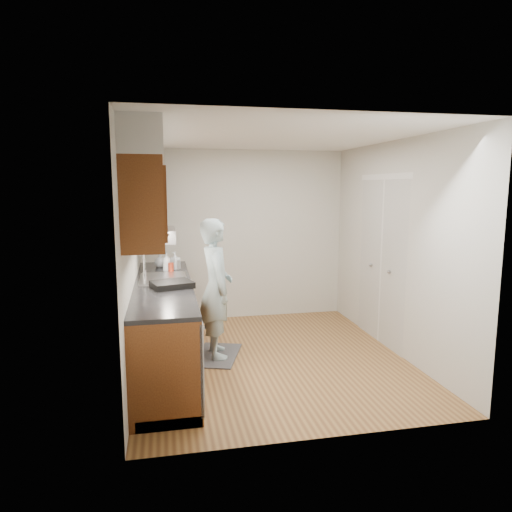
# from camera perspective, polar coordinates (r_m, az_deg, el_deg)

# --- Properties ---
(floor) EXTENTS (3.50, 3.50, 0.00)m
(floor) POSITION_cam_1_polar(r_m,az_deg,el_deg) (5.42, 1.89, -12.58)
(floor) COLOR olive
(floor) RESTS_ON ground
(ceiling) EXTENTS (3.50, 3.50, 0.00)m
(ceiling) POSITION_cam_1_polar(r_m,az_deg,el_deg) (5.08, 2.03, 14.72)
(ceiling) COLOR white
(ceiling) RESTS_ON wall_left
(wall_left) EXTENTS (0.02, 3.50, 2.50)m
(wall_left) POSITION_cam_1_polar(r_m,az_deg,el_deg) (4.98, -15.09, 0.12)
(wall_left) COLOR beige
(wall_left) RESTS_ON floor
(wall_right) EXTENTS (0.02, 3.50, 2.50)m
(wall_right) POSITION_cam_1_polar(r_m,az_deg,el_deg) (5.64, 16.95, 1.02)
(wall_right) COLOR beige
(wall_right) RESTS_ON floor
(wall_back) EXTENTS (3.00, 0.02, 2.50)m
(wall_back) POSITION_cam_1_polar(r_m,az_deg,el_deg) (6.80, -1.47, 2.63)
(wall_back) COLOR beige
(wall_back) RESTS_ON floor
(counter) EXTENTS (0.64, 2.80, 1.30)m
(counter) POSITION_cam_1_polar(r_m,az_deg,el_deg) (5.13, -11.37, -8.22)
(counter) COLOR brown
(counter) RESTS_ON floor
(upper_cabinets) EXTENTS (0.47, 2.80, 1.21)m
(upper_cabinets) POSITION_cam_1_polar(r_m,az_deg,el_deg) (4.96, -13.42, 8.27)
(upper_cabinets) COLOR brown
(upper_cabinets) RESTS_ON wall_left
(closet_door) EXTENTS (0.02, 1.22, 2.05)m
(closet_door) POSITION_cam_1_polar(r_m,az_deg,el_deg) (5.93, 15.38, -0.76)
(closet_door) COLOR silver
(closet_door) RESTS_ON wall_right
(floor_mat) EXTENTS (0.70, 0.90, 0.01)m
(floor_mat) POSITION_cam_1_polar(r_m,az_deg,el_deg) (5.49, -4.90, -12.24)
(floor_mat) COLOR #555557
(floor_mat) RESTS_ON floor
(person) EXTENTS (0.46, 0.66, 1.81)m
(person) POSITION_cam_1_polar(r_m,az_deg,el_deg) (5.24, -5.03, -2.87)
(person) COLOR #9CB8BE
(person) RESTS_ON floor_mat
(soap_bottle_a) EXTENTS (0.10, 0.10, 0.24)m
(soap_bottle_a) POSITION_cam_1_polar(r_m,az_deg,el_deg) (5.61, -11.12, -0.77)
(soap_bottle_a) COLOR silver
(soap_bottle_a) RESTS_ON counter
(soap_bottle_b) EXTENTS (0.14, 0.14, 0.22)m
(soap_bottle_b) POSITION_cam_1_polar(r_m,az_deg,el_deg) (5.80, -10.10, -0.56)
(soap_bottle_b) COLOR silver
(soap_bottle_b) RESTS_ON counter
(soap_bottle_c) EXTENTS (0.20, 0.20, 0.18)m
(soap_bottle_c) POSITION_cam_1_polar(r_m,az_deg,el_deg) (5.97, -11.92, -0.51)
(soap_bottle_c) COLOR silver
(soap_bottle_c) RESTS_ON counter
(soda_can) EXTENTS (0.07, 0.07, 0.12)m
(soda_can) POSITION_cam_1_polar(r_m,az_deg,el_deg) (5.56, -10.58, -1.45)
(soda_can) COLOR red
(soda_can) RESTS_ON counter
(steel_can) EXTENTS (0.08, 0.08, 0.12)m
(steel_can) POSITION_cam_1_polar(r_m,az_deg,el_deg) (5.79, -9.82, -1.07)
(steel_can) COLOR #A5A5AA
(steel_can) RESTS_ON counter
(dish_rack) EXTENTS (0.47, 0.43, 0.06)m
(dish_rack) POSITION_cam_1_polar(r_m,az_deg,el_deg) (4.76, -10.47, -3.50)
(dish_rack) COLOR black
(dish_rack) RESTS_ON counter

